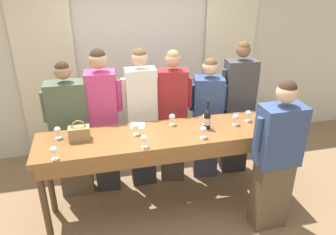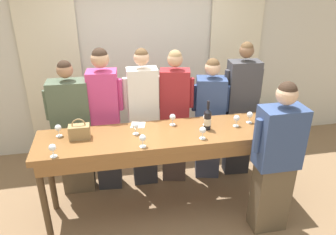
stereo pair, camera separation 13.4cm
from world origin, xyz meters
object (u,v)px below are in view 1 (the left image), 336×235
(wine_glass_center_mid, at_px, (136,127))
(guest_beige_cap, at_px, (238,109))
(wine_glass_front_right, at_px, (53,151))
(wine_glass_center_right, at_px, (172,117))
(tasting_bar, at_px, (170,142))
(handbag, at_px, (79,133))
(guest_striped_shirt, at_px, (173,117))
(wine_glass_front_mid, at_px, (236,117))
(wine_glass_near_host, at_px, (262,106))
(wine_glass_back_right, at_px, (205,117))
(wine_glass_front_left, at_px, (248,114))
(guest_navy_coat, at_px, (207,119))
(guest_pink_top, at_px, (104,121))
(wine_glass_center_left, at_px, (57,130))
(guest_cream_sweater, at_px, (142,118))
(host_pouring, at_px, (276,158))
(wine_glass_back_left, at_px, (266,116))
(guest_olive_jacket, at_px, (71,132))
(wine_bottle, at_px, (207,119))
(wine_glass_by_bottle, at_px, (144,139))
(potted_plant, at_px, (271,121))
(wine_glass_back_mid, at_px, (203,130))

(wine_glass_center_mid, distance_m, guest_beige_cap, 1.56)
(wine_glass_front_right, height_order, wine_glass_center_right, same)
(wine_glass_front_right, xyz_separation_m, guest_beige_cap, (2.26, 0.87, -0.18))
(tasting_bar, distance_m, wine_glass_front_right, 1.22)
(handbag, bearing_deg, guest_striped_shirt, 25.28)
(handbag, distance_m, guest_beige_cap, 2.11)
(wine_glass_front_mid, relative_size, wine_glass_near_host, 1.00)
(wine_glass_back_right, bearing_deg, guest_striped_shirt, 117.49)
(handbag, xyz_separation_m, wine_glass_center_mid, (0.59, -0.02, 0.01))
(wine_glass_back_right, bearing_deg, guest_beige_cap, 37.78)
(wine_glass_front_left, xyz_separation_m, guest_navy_coat, (-0.30, 0.53, -0.27))
(wine_glass_front_right, bearing_deg, guest_pink_top, 60.00)
(wine_glass_front_right, distance_m, guest_striped_shirt, 1.63)
(wine_glass_center_left, xyz_separation_m, guest_cream_sweater, (0.96, 0.45, -0.17))
(wine_glass_front_right, xyz_separation_m, wine_glass_back_right, (1.62, 0.37, 0.00))
(wine_glass_center_right, relative_size, wine_glass_back_right, 1.00)
(wine_glass_back_right, xyz_separation_m, guest_striped_shirt, (-0.26, 0.49, -0.19))
(wine_glass_near_host, relative_size, host_pouring, 0.08)
(wine_glass_front_mid, bearing_deg, wine_glass_back_right, 164.01)
(handbag, distance_m, wine_glass_back_left, 2.08)
(wine_glass_front_mid, xyz_separation_m, guest_olive_jacket, (-1.85, 0.59, -0.25))
(wine_bottle, relative_size, wine_glass_front_mid, 2.51)
(wine_glass_by_bottle, bearing_deg, potted_plant, 33.95)
(wine_glass_center_left, xyz_separation_m, guest_striped_shirt, (1.36, 0.45, -0.19))
(wine_glass_back_left, xyz_separation_m, guest_beige_cap, (-0.05, 0.62, -0.18))
(guest_cream_sweater, distance_m, guest_beige_cap, 1.29)
(wine_glass_front_right, height_order, guest_cream_sweater, guest_cream_sweater)
(guest_cream_sweater, bearing_deg, wine_glass_front_mid, -30.89)
(wine_glass_front_mid, bearing_deg, wine_glass_center_right, 166.34)
(wine_glass_center_mid, height_order, guest_cream_sweater, guest_cream_sweater)
(wine_glass_center_mid, distance_m, wine_glass_back_mid, 0.72)
(guest_cream_sweater, bearing_deg, wine_glass_by_bottle, -97.55)
(handbag, relative_size, potted_plant, 0.43)
(guest_olive_jacket, xyz_separation_m, guest_striped_shirt, (1.26, 0.00, 0.06))
(guest_beige_cap, distance_m, host_pouring, 1.11)
(wine_glass_by_bottle, relative_size, guest_pink_top, 0.07)
(guest_olive_jacket, bearing_deg, wine_glass_front_left, -14.58)
(guest_navy_coat, xyz_separation_m, guest_beige_cap, (0.42, -0.00, 0.10))
(wine_glass_front_mid, height_order, wine_glass_by_bottle, same)
(guest_olive_jacket, bearing_deg, host_pouring, -27.91)
(wine_glass_center_mid, distance_m, guest_striped_shirt, 0.81)
(wine_glass_center_right, distance_m, host_pouring, 1.20)
(guest_pink_top, bearing_deg, guest_cream_sweater, 0.00)
(guest_olive_jacket, bearing_deg, wine_glass_near_host, -8.99)
(wine_bottle, height_order, guest_beige_cap, guest_beige_cap)
(wine_glass_center_mid, bearing_deg, wine_glass_back_left, -2.50)
(guest_pink_top, height_order, guest_striped_shirt, guest_pink_top)
(wine_bottle, bearing_deg, wine_glass_front_right, -170.54)
(wine_glass_back_left, height_order, guest_striped_shirt, guest_striped_shirt)
(wine_glass_back_right, xyz_separation_m, guest_pink_top, (-1.12, 0.49, -0.16))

